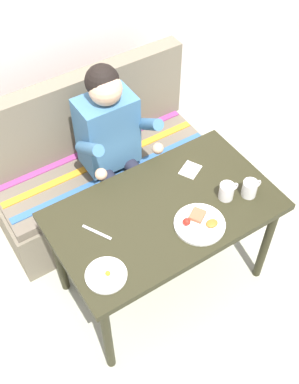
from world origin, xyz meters
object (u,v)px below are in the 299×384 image
at_px(plate_breakfast, 199,223).
at_px(coffee_mug, 250,188).
at_px(table, 165,219).
at_px(plate_eggs, 106,275).
at_px(coffee_mug_second, 227,191).
at_px(fork, 97,232).
at_px(person, 114,140).
at_px(couch, 101,171).
at_px(napkin, 190,170).

xyz_separation_m(plate_breakfast, coffee_mug, (0.35, 0.02, 0.04)).
relative_size(table, plate_eggs, 6.01).
bearing_deg(table, coffee_mug, -20.08).
relative_size(coffee_mug_second, fork, 0.69).
relative_size(table, person, 0.99).
bearing_deg(person, couch, 99.24).
bearing_deg(plate_eggs, couch, 64.32).
height_order(plate_breakfast, coffee_mug, coffee_mug).
bearing_deg(fork, coffee_mug_second, -42.18).
xyz_separation_m(couch, fork, (-0.37, -0.70, 0.40)).
bearing_deg(person, fork, -127.20).
relative_size(person, plate_breakfast, 4.59).
bearing_deg(coffee_mug, coffee_mug_second, 155.83).
xyz_separation_m(table, plate_breakfast, (0.09, -0.18, 0.09)).
bearing_deg(couch, coffee_mug_second, -69.79).
relative_size(person, coffee_mug_second, 10.27).
height_order(couch, fork, couch).
xyz_separation_m(person, coffee_mug_second, (0.29, -0.70, 0.04)).
xyz_separation_m(table, coffee_mug, (0.44, -0.16, 0.13)).
xyz_separation_m(plate_eggs, coffee_mug, (0.89, 0.03, 0.04)).
height_order(couch, plate_breakfast, couch).
bearing_deg(table, plate_eggs, -157.96).
height_order(couch, napkin, couch).
bearing_deg(person, table, -92.76).
xyz_separation_m(plate_eggs, coffee_mug_second, (0.78, 0.08, 0.04)).
bearing_deg(coffee_mug_second, fork, 166.44).
xyz_separation_m(couch, plate_breakfast, (0.09, -0.94, 0.41)).
height_order(person, plate_breakfast, person).
height_order(coffee_mug_second, napkin, coffee_mug_second).
relative_size(person, coffee_mug, 10.27).
height_order(table, plate_breakfast, plate_breakfast).
distance_m(napkin, fork, 0.66).
distance_m(coffee_mug, napkin, 0.36).
distance_m(table, plate_eggs, 0.50).
height_order(table, coffee_mug_second, coffee_mug_second).
distance_m(plate_breakfast, coffee_mug, 0.35).
relative_size(coffee_mug, coffee_mug_second, 1.00).
bearing_deg(fork, table, -37.70).
height_order(plate_breakfast, fork, plate_breakfast).
xyz_separation_m(coffee_mug_second, napkin, (-0.05, 0.26, -0.05)).
xyz_separation_m(couch, napkin, (0.28, -0.61, 0.40)).
xyz_separation_m(table, coffee_mug_second, (0.32, -0.11, 0.13)).
bearing_deg(coffee_mug_second, person, 112.76).
relative_size(plate_eggs, coffee_mug, 1.69).
distance_m(plate_breakfast, napkin, 0.38).
xyz_separation_m(napkin, fork, (-0.65, -0.09, -0.00)).
height_order(coffee_mug_second, fork, coffee_mug_second).
distance_m(person, plate_breakfast, 0.77).
height_order(table, napkin, napkin).
distance_m(couch, fork, 0.89).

